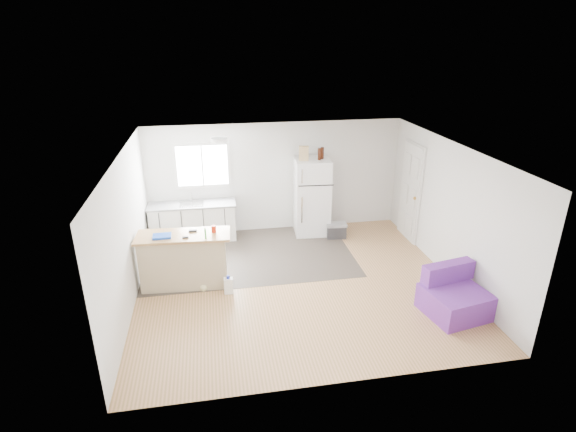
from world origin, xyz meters
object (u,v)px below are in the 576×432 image
at_px(peninsula, 184,260).
at_px(cooler, 336,230).
at_px(refrigerator, 312,197).
at_px(purple_seat, 454,297).
at_px(cleaner_jug, 229,285).
at_px(blue_tray, 162,236).
at_px(red_cup, 214,229).
at_px(bottle_left, 319,154).
at_px(kitchen_cabinets, 193,221).
at_px(cardboard_box, 304,153).
at_px(bottle_right, 322,153).
at_px(mop, 205,278).

height_order(peninsula, cooler, peninsula).
relative_size(peninsula, refrigerator, 0.96).
relative_size(purple_seat, cleaner_jug, 3.06).
distance_m(peninsula, blue_tray, 0.59).
height_order(red_cup, bottle_left, bottle_left).
bearing_deg(bottle_left, purple_seat, -67.36).
distance_m(peninsula, bottle_left, 3.55).
distance_m(kitchen_cabinets, purple_seat, 5.38).
bearing_deg(cleaner_jug, red_cup, 115.93).
relative_size(red_cup, bottle_left, 0.48).
bearing_deg(peninsula, cardboard_box, 39.24).
height_order(cooler, bottle_left, bottle_left).
bearing_deg(bottle_right, mop, -141.05).
height_order(red_cup, blue_tray, red_cup).
bearing_deg(cleaner_jug, purple_seat, -16.64).
relative_size(mop, blue_tray, 3.94).
height_order(peninsula, cardboard_box, cardboard_box).
bearing_deg(purple_seat, red_cup, 145.50).
relative_size(peninsula, cooler, 3.52).
bearing_deg(bottle_left, blue_tray, -149.90).
xyz_separation_m(cooler, cardboard_box, (-0.68, 0.30, 1.65)).
distance_m(refrigerator, mop, 3.17).
bearing_deg(bottle_left, mop, -141.13).
xyz_separation_m(cleaner_jug, cardboard_box, (1.74, 2.18, 1.67)).
bearing_deg(mop, refrigerator, 45.87).
bearing_deg(peninsula, bottle_left, 35.72).
xyz_separation_m(peninsula, cleaner_jug, (0.73, -0.41, -0.34)).
height_order(cleaner_jug, cardboard_box, cardboard_box).
height_order(kitchen_cabinets, bottle_left, bottle_left).
xyz_separation_m(bottle_left, bottle_right, (0.08, 0.07, 0.00)).
relative_size(purple_seat, blue_tray, 3.44).
bearing_deg(cooler, mop, -142.72).
bearing_deg(red_cup, kitchen_cabinets, 102.58).
bearing_deg(bottle_right, red_cup, -142.10).
height_order(cardboard_box, bottle_right, cardboard_box).
distance_m(kitchen_cabinets, cleaner_jug, 2.42).
bearing_deg(bottle_left, cardboard_box, 177.63).
bearing_deg(purple_seat, mop, 149.67).
relative_size(peninsula, bottle_right, 6.44).
relative_size(kitchen_cabinets, mop, 1.54).
relative_size(purple_seat, bottle_right, 4.12).
bearing_deg(red_cup, mop, -131.03).
bearing_deg(kitchen_cabinets, mop, -83.38).
relative_size(kitchen_cabinets, peninsula, 1.13).
relative_size(refrigerator, cleaner_jug, 4.96).
bearing_deg(cardboard_box, bottle_right, 7.79).
relative_size(kitchen_cabinets, purple_seat, 1.77).
relative_size(peninsula, mop, 1.36).
height_order(peninsula, mop, mop).
relative_size(cleaner_jug, mop, 0.29).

